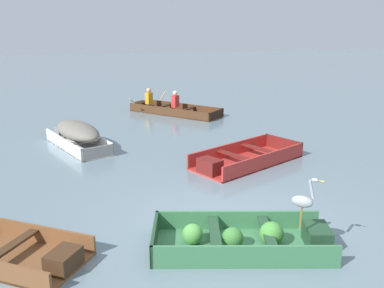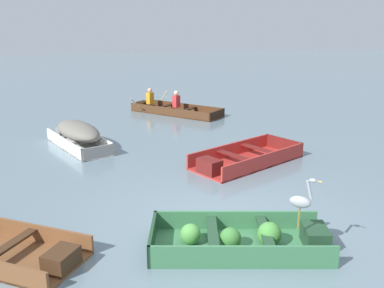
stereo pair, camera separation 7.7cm
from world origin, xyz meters
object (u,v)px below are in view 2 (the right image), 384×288
at_px(dinghy_green_foreground, 244,239).
at_px(skiff_white_near_moored, 78,133).
at_px(rowboat_dark_varnish_with_crew, 172,109).
at_px(heron_on_dinghy, 301,201).
at_px(skiff_red_far_moored, 243,159).

height_order(dinghy_green_foreground, skiff_white_near_moored, skiff_white_near_moored).
height_order(dinghy_green_foreground, rowboat_dark_varnish_with_crew, rowboat_dark_varnish_with_crew).
relative_size(skiff_white_near_moored, heron_on_dinghy, 3.36).
relative_size(dinghy_green_foreground, skiff_red_far_moored, 0.93).
distance_m(rowboat_dark_varnish_with_crew, heron_on_dinghy, 10.60).
height_order(skiff_white_near_moored, heron_on_dinghy, heron_on_dinghy).
bearing_deg(heron_on_dinghy, skiff_red_far_moored, 81.62).
distance_m(skiff_red_far_moored, heron_on_dinghy, 4.31).
xyz_separation_m(skiff_white_near_moored, rowboat_dark_varnish_with_crew, (3.39, 3.91, -0.24)).
bearing_deg(skiff_red_far_moored, skiff_white_near_moored, 148.36).
bearing_deg(heron_on_dinghy, dinghy_green_foreground, 154.33).
bearing_deg(rowboat_dark_varnish_with_crew, dinghy_green_foreground, -94.11).
relative_size(skiff_white_near_moored, rowboat_dark_varnish_with_crew, 0.83).
height_order(dinghy_green_foreground, heron_on_dinghy, heron_on_dinghy).
bearing_deg(dinghy_green_foreground, skiff_white_near_moored, 112.82).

